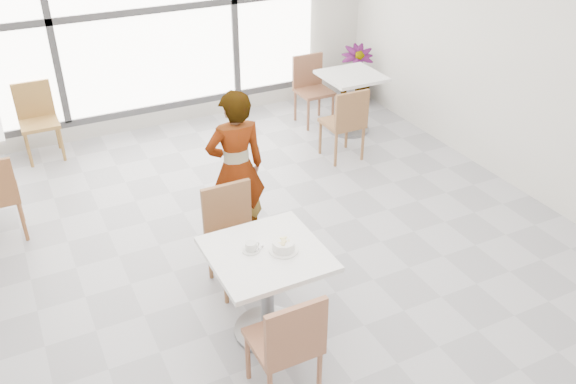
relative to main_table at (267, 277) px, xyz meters
name	(u,v)px	position (x,y,z in m)	size (l,w,h in m)	color
floor	(272,276)	(0.32, 0.59, -0.52)	(7.00, 7.00, 0.00)	#9E9EA5
wall_back	(144,9)	(0.32, 4.09, 0.98)	(6.00, 6.00, 0.00)	silver
wall_right	(562,57)	(3.32, 0.59, 0.98)	(7.00, 7.00, 0.00)	silver
window	(146,10)	(0.32, 4.03, 0.98)	(4.60, 0.07, 2.52)	white
main_table	(267,277)	(0.00, 0.00, 0.00)	(0.80, 0.80, 0.75)	white
chair_near	(288,341)	(-0.14, -0.62, -0.02)	(0.42, 0.42, 0.87)	#9F6548
chair_far	(233,230)	(0.02, 0.71, -0.02)	(0.42, 0.42, 0.87)	brown
oatmeal_bowl	(284,246)	(0.11, -0.04, 0.27)	(0.21, 0.21, 0.10)	white
coffee_cup	(251,247)	(-0.09, 0.06, 0.26)	(0.16, 0.13, 0.07)	silver
person	(236,168)	(0.29, 1.27, 0.21)	(0.53, 0.35, 1.47)	black
bg_table_right	(351,95)	(2.47, 2.84, -0.04)	(0.70, 0.70, 0.75)	white
bg_chair_left_far	(37,115)	(-1.12, 3.88, -0.02)	(0.42, 0.42, 0.87)	#A3753A
bg_chair_right_near	(346,120)	(1.99, 2.18, -0.02)	(0.42, 0.42, 0.87)	brown
bg_chair_right_far	(311,85)	(2.17, 3.34, -0.02)	(0.42, 0.42, 0.87)	brown
plant_right	(356,75)	(3.02, 3.60, -0.12)	(0.46, 0.46, 0.81)	#40753D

